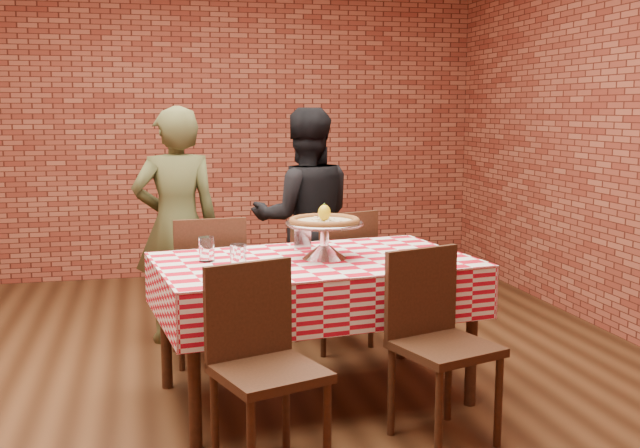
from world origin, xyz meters
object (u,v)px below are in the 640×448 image
at_px(condiment_caddy, 301,237).
at_px(chair_near_left, 269,374).
at_px(table, 314,329).
at_px(water_glass_right, 207,249).
at_px(chair_near_right, 445,349).
at_px(diner_black, 305,219).
at_px(chair_far_right, 333,278).
at_px(chair_far_left, 207,287).
at_px(water_glass_left, 238,257).
at_px(pizza_stand, 324,241).
at_px(pizza, 324,222).
at_px(diner_olive, 177,225).

distance_m(condiment_caddy, chair_near_left, 1.23).
distance_m(table, water_glass_right, 0.72).
xyz_separation_m(chair_near_right, diner_black, (-0.23, 1.99, 0.33)).
height_order(chair_far_right, diner_black, diner_black).
height_order(condiment_caddy, chair_far_left, chair_far_left).
bearing_deg(chair_far_right, water_glass_left, 36.65).
distance_m(pizza_stand, water_glass_left, 0.51).
distance_m(chair_near_left, chair_near_right, 0.85).
height_order(table, pizza, pizza).
bearing_deg(chair_near_right, condiment_caddy, 98.93).
relative_size(table, diner_black, 1.04).
relative_size(chair_near_left, diner_olive, 0.57).
relative_size(water_glass_left, water_glass_right, 1.00).
bearing_deg(pizza_stand, chair_near_right, -58.89).
xyz_separation_m(pizza_stand, diner_olive, (-0.71, 1.19, -0.07)).
relative_size(table, pizza_stand, 3.81).
xyz_separation_m(chair_near_left, chair_near_right, (0.84, 0.14, -0.00)).
bearing_deg(chair_near_right, chair_far_right, 78.20).
height_order(table, condiment_caddy, condiment_caddy).
xyz_separation_m(chair_near_left, chair_far_right, (0.70, 1.66, 0.01)).
height_order(water_glass_right, chair_far_right, chair_far_right).
distance_m(condiment_caddy, diner_black, 1.06).
relative_size(pizza_stand, chair_far_right, 0.47).
bearing_deg(diner_olive, diner_black, -176.99).
bearing_deg(pizza, diner_black, 82.34).
relative_size(chair_far_right, diner_olive, 0.58).
bearing_deg(chair_near_right, chair_far_left, 106.62).
bearing_deg(pizza, water_glass_right, 174.33).
bearing_deg(condiment_caddy, diner_black, 71.67).
distance_m(table, pizza, 0.58).
bearing_deg(diner_black, chair_far_right, 104.85).
distance_m(water_glass_left, chair_near_left, 0.74).
height_order(pizza_stand, water_glass_left, pizza_stand).
xyz_separation_m(water_glass_right, chair_far_left, (0.05, 0.70, -0.37)).
distance_m(chair_near_right, chair_far_right, 1.53).
bearing_deg(water_glass_right, table, -6.42).
bearing_deg(chair_far_left, chair_far_right, -177.65).
xyz_separation_m(water_glass_right, condiment_caddy, (0.54, 0.23, 0.01)).
height_order(chair_far_left, diner_black, diner_black).
bearing_deg(chair_near_left, water_glass_left, 75.56).
height_order(chair_far_left, chair_far_right, chair_far_left).
bearing_deg(pizza, water_glass_left, -158.99).
bearing_deg(chair_far_right, chair_near_left, 49.69).
height_order(pizza_stand, chair_near_left, pizza_stand).
bearing_deg(chair_near_left, table, 46.73).
distance_m(condiment_caddy, chair_far_right, 0.75).
distance_m(condiment_caddy, chair_near_right, 1.14).
bearing_deg(water_glass_right, condiment_caddy, 22.63).
distance_m(water_glass_right, chair_near_left, 0.97).
relative_size(chair_near_left, diner_black, 0.57).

